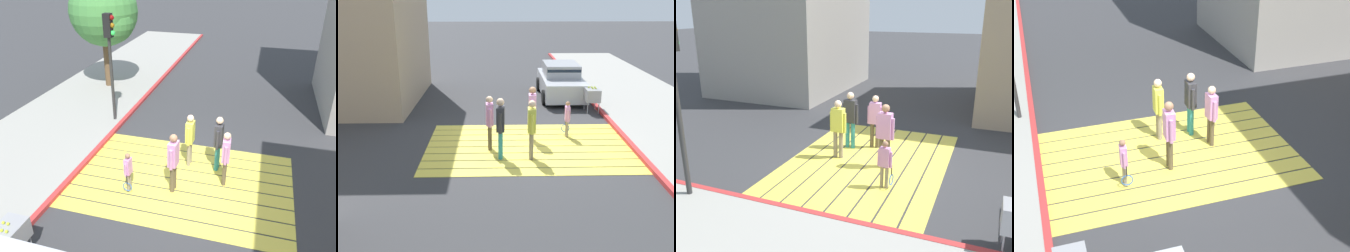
{
  "view_description": "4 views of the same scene",
  "coord_description": "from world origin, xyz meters",
  "views": [
    {
      "loc": [
        1.92,
        -8.29,
        6.15
      ],
      "look_at": [
        -0.72,
        0.91,
        1.29
      ],
      "focal_mm": 36.65,
      "sensor_mm": 36.0,
      "label": 1
    },
    {
      "loc": [
        1.01,
        11.78,
        4.6
      ],
      "look_at": [
        0.71,
        0.16,
        0.75
      ],
      "focal_mm": 42.7,
      "sensor_mm": 36.0,
      "label": 2
    },
    {
      "loc": [
        -9.4,
        -3.14,
        4.26
      ],
      "look_at": [
        0.27,
        0.86,
        0.92
      ],
      "focal_mm": 39.54,
      "sensor_mm": 36.0,
      "label": 3
    },
    {
      "loc": [
        -2.99,
        -9.97,
        6.74
      ],
      "look_at": [
        0.34,
        -0.03,
        0.83
      ],
      "focal_mm": 51.08,
      "sensor_mm": 36.0,
      "label": 4
    }
  ],
  "objects": [
    {
      "name": "curb_painted",
      "position": [
        -3.25,
        0.0,
        0.07
      ],
      "size": [
        0.16,
        40.0,
        0.13
      ],
      "primitive_type": "cube",
      "color": "#BC3333",
      "rests_on": "ground"
    },
    {
      "name": "ground_plane",
      "position": [
        0.0,
        0.0,
        0.0
      ],
      "size": [
        120.0,
        120.0,
        0.0
      ],
      "primitive_type": "plane",
      "color": "#38383A"
    },
    {
      "name": "crosswalk_stripes",
      "position": [
        0.0,
        -0.0,
        0.01
      ],
      "size": [
        6.4,
        4.35,
        0.01
      ],
      "color": "#EAD64C",
      "rests_on": "ground"
    },
    {
      "name": "pedestrian_adult_lead",
      "position": [
        -0.15,
        -0.52,
        1.06
      ],
      "size": [
        0.25,
        0.53,
        1.81
      ],
      "color": "brown",
      "rests_on": "ground"
    },
    {
      "name": "pedestrian_teen_behind",
      "position": [
        1.21,
        0.2,
        0.99
      ],
      "size": [
        0.24,
        0.5,
        1.7
      ],
      "color": "brown",
      "rests_on": "ground"
    },
    {
      "name": "pedestrian_adult_trailing",
      "position": [
        -0.01,
        0.93,
        1.02
      ],
      "size": [
        0.24,
        0.51,
        1.75
      ],
      "color": "gray",
      "rests_on": "ground"
    },
    {
      "name": "pedestrian_child_with_racket",
      "position": [
        -1.36,
        -0.89,
        0.69
      ],
      "size": [
        0.28,
        0.39,
        1.23
      ],
      "color": "gray",
      "rests_on": "ground"
    },
    {
      "name": "pedestrian_adult_side",
      "position": [
        0.89,
        0.9,
        1.06
      ],
      "size": [
        0.25,
        0.53,
        1.81
      ],
      "color": "teal",
      "rests_on": "ground"
    }
  ]
}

